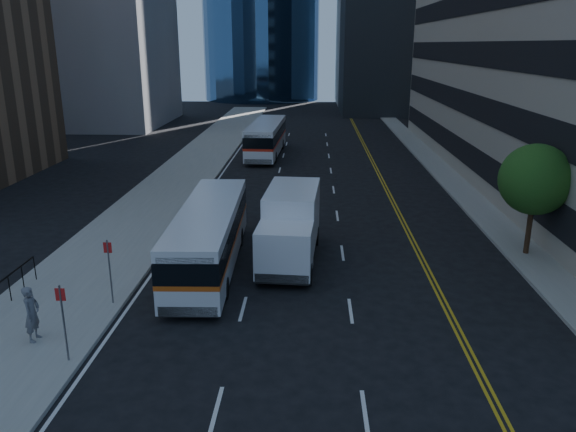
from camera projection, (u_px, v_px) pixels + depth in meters
The scene contains 8 objects.
ground at pixel (339, 338), 18.85m from camera, with size 160.00×160.00×0.00m, color black.
sidewalk_west at pixel (188, 171), 43.12m from camera, with size 5.00×90.00×0.15m, color gray.
sidewalk_east at pixel (444, 174), 42.33m from camera, with size 2.00×90.00×0.15m, color gray.
street_tree at pixel (535, 180), 25.05m from camera, with size 3.20×3.20×5.10m.
bus_front at pixel (209, 235), 24.33m from camera, with size 2.62×10.68×2.74m.
bus_rear at pixel (266, 137), 49.30m from camera, with size 2.88×11.23×2.87m.
box_truck at pixel (290, 225), 25.10m from camera, with size 2.68×6.73×3.16m.
pedestrian at pixel (32, 314), 18.14m from camera, with size 0.69×0.45×1.89m, color #5B5C63.
Camera 1 is at (-1.01, -16.87, 9.45)m, focal length 35.00 mm.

